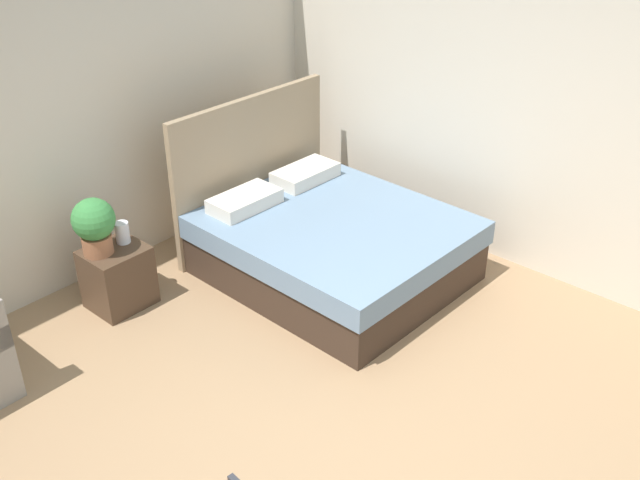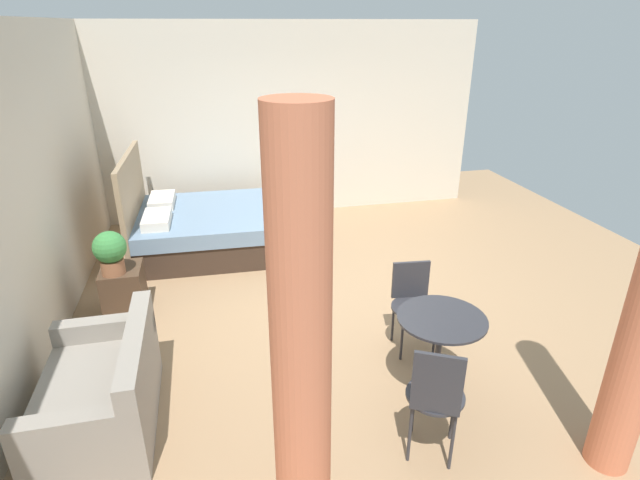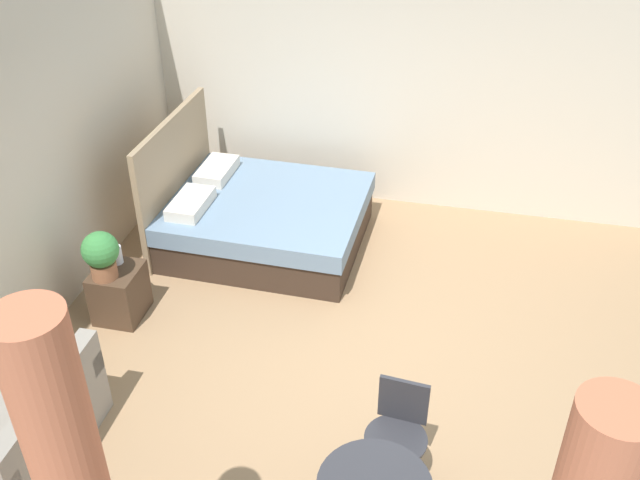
% 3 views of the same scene
% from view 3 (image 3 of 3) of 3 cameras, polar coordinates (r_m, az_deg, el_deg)
% --- Properties ---
extents(ground_plane, '(8.77, 8.79, 0.02)m').
position_cam_3_polar(ground_plane, '(6.20, 3.34, -10.07)').
color(ground_plane, '#9E7A56').
extents(wall_back, '(8.77, 0.12, 2.86)m').
position_cam_3_polar(wall_back, '(6.34, -22.96, 4.24)').
color(wall_back, beige).
rests_on(wall_back, ground).
extents(wall_right, '(0.12, 5.79, 2.86)m').
position_cam_3_polar(wall_right, '(7.88, 7.38, 12.29)').
color(wall_right, beige).
rests_on(wall_right, ground).
extents(bed, '(1.74, 2.04, 1.33)m').
position_cam_3_polar(bed, '(7.54, -4.81, 1.81)').
color(bed, '#38281E').
rests_on(bed, ground).
extents(couch, '(1.26, 0.79, 0.77)m').
position_cam_3_polar(couch, '(5.72, -22.61, -13.97)').
color(couch, gray).
rests_on(couch, ground).
extents(nightstand, '(0.46, 0.40, 0.50)m').
position_cam_3_polar(nightstand, '(6.80, -15.65, -4.06)').
color(nightstand, '#473323').
rests_on(nightstand, ground).
extents(potted_plant, '(0.32, 0.32, 0.45)m').
position_cam_3_polar(potted_plant, '(6.46, -17.02, -1.03)').
color(potted_plant, '#935B3D').
rests_on(potted_plant, nightstand).
extents(vase, '(0.11, 0.11, 0.17)m').
position_cam_3_polar(vase, '(6.71, -15.90, -1.14)').
color(vase, silver).
rests_on(vase, nightstand).
extents(cafe_chair_near_couch, '(0.47, 0.47, 0.81)m').
position_cam_3_polar(cafe_chair_near_couch, '(5.09, 6.30, -14.37)').
color(cafe_chair_near_couch, '#2D2D33').
rests_on(cafe_chair_near_couch, ground).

